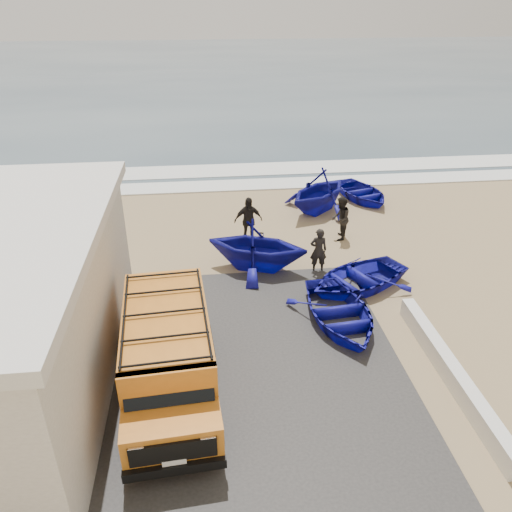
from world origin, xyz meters
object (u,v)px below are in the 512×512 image
fisherman_middle (340,219)px  boat_far_right (362,192)px  boat_far_left (319,190)px  fisherman_back (248,221)px  boat_mid_left (257,245)px  parapet (451,372)px  van (168,353)px  boat_near_left (339,313)px  fisherman_front (318,250)px  boat_near_right (357,278)px

fisherman_middle → boat_far_right: bearing=172.8°
boat_far_left → fisherman_back: bearing=-93.4°
boat_mid_left → fisherman_middle: (3.54, 2.05, -0.05)m
parapet → van: 7.10m
boat_near_left → boat_far_left: 8.70m
parapet → fisherman_front: bearing=109.7°
boat_near_right → fisherman_back: size_ratio=1.94×
fisherman_front → boat_far_left: bearing=-100.9°
boat_near_left → fisherman_back: 6.14m
boat_near_left → parapet: bearing=-56.9°
boat_near_left → boat_mid_left: (-2.05, 3.60, 0.55)m
boat_far_left → boat_far_right: 2.69m
fisherman_front → fisherman_middle: fisherman_middle is taller
boat_mid_left → fisherman_back: fisherman_back is taller
parapet → boat_far_right: boat_far_right is taller
van → fisherman_front: bearing=44.3°
boat_near_left → fisherman_back: fisherman_back is taller
boat_near_left → boat_far_left: boat_far_left is taller
parapet → boat_near_right: boat_near_right is taller
boat_near_right → fisherman_middle: bearing=148.8°
boat_mid_left → boat_far_right: boat_mid_left is taller
van → fisherman_middle: (6.35, 7.99, -0.31)m
van → boat_near_left: van is taller
boat_near_right → boat_far_left: boat_far_left is taller
boat_far_left → boat_mid_left: bearing=-77.0°
boat_near_left → boat_far_right: boat_near_left is taller
van → boat_near_right: bearing=31.5°
parapet → boat_near_right: bearing=102.8°
fisherman_middle → boat_far_left: bearing=-155.2°
parapet → boat_mid_left: boat_mid_left is taller
boat_near_left → boat_far_left: (1.29, 8.58, 0.59)m
boat_near_left → fisherman_middle: fisherman_middle is taller
parapet → fisherman_front: fisherman_front is taller
parapet → fisherman_back: bearing=117.2°
parapet → fisherman_back: fisherman_back is taller
boat_near_right → boat_far_right: 8.18m
fisherman_back → boat_near_left: bearing=-77.5°
parapet → boat_near_right: (-1.06, 4.66, 0.11)m
boat_mid_left → fisherman_back: 2.12m
parapet → fisherman_middle: bearing=94.7°
boat_far_right → fisherman_back: size_ratio=1.84×
parapet → fisherman_front: size_ratio=3.64×
fisherman_front → boat_far_right: bearing=-116.9°
van → boat_far_left: van is taller
van → boat_near_left: (4.85, 2.34, -0.81)m
boat_near_left → boat_mid_left: boat_mid_left is taller
boat_near_left → fisherman_front: fisherman_front is taller
boat_mid_left → fisherman_middle: size_ratio=2.01×
boat_mid_left → fisherman_back: bearing=23.8°
boat_near_right → boat_mid_left: bearing=-143.2°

